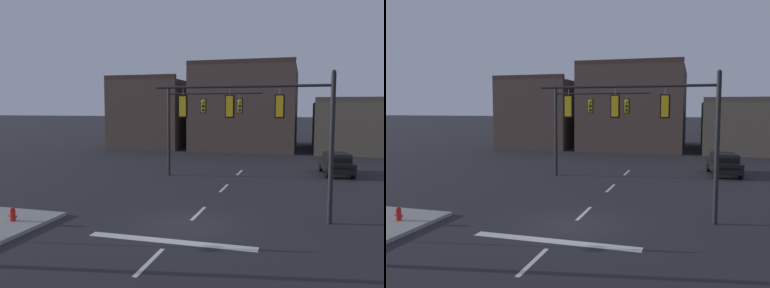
% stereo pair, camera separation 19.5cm
% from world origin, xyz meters
% --- Properties ---
extents(ground_plane, '(400.00, 400.00, 0.00)m').
position_xyz_m(ground_plane, '(0.00, 0.00, 0.00)').
color(ground_plane, '#232328').
extents(stop_bar_paint, '(6.40, 0.50, 0.01)m').
position_xyz_m(stop_bar_paint, '(0.00, -2.00, 0.00)').
color(stop_bar_paint, silver).
rests_on(stop_bar_paint, ground).
extents(lane_centreline, '(0.16, 26.40, 0.01)m').
position_xyz_m(lane_centreline, '(0.00, 2.00, 0.00)').
color(lane_centreline, silver).
rests_on(lane_centreline, ground).
extents(signal_mast_near_side, '(7.80, 0.40, 6.42)m').
position_xyz_m(signal_mast_near_side, '(3.15, 1.92, 4.42)').
color(signal_mast_near_side, black).
rests_on(signal_mast_near_side, ground).
extents(signal_mast_far_side, '(6.69, 0.40, 6.50)m').
position_xyz_m(signal_mast_far_side, '(-2.77, 11.41, 4.33)').
color(signal_mast_far_side, black).
rests_on(signal_mast_far_side, ground).
extents(car_lot_nearside, '(2.34, 4.61, 1.61)m').
position_xyz_m(car_lot_nearside, '(6.91, 14.84, 0.86)').
color(car_lot_nearside, black).
rests_on(car_lot_nearside, ground).
extents(fire_hydrant, '(0.40, 0.30, 0.75)m').
position_xyz_m(fire_hydrant, '(-7.04, -1.81, 0.33)').
color(fire_hydrant, red).
rests_on(fire_hydrant, ground).
extents(building_row, '(55.76, 13.86, 9.98)m').
position_xyz_m(building_row, '(9.40, 32.50, 4.22)').
color(building_row, '#473833').
rests_on(building_row, ground).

